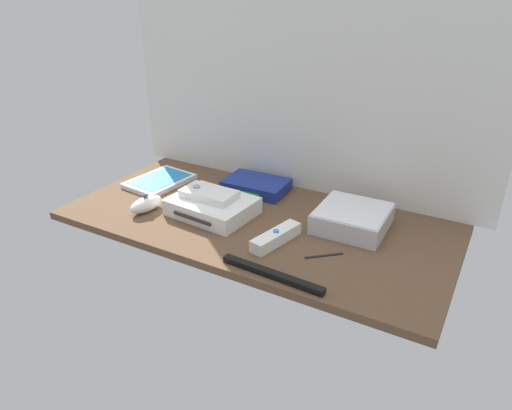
# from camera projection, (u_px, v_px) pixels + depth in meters

# --- Properties ---
(ground_plane) EXTENTS (1.00, 0.48, 0.02)m
(ground_plane) POSITION_uv_depth(u_px,v_px,m) (256.00, 222.00, 1.23)
(ground_plane) COLOR brown
(ground_plane) RESTS_ON ground
(back_wall) EXTENTS (1.10, 0.01, 0.64)m
(back_wall) POSITION_uv_depth(u_px,v_px,m) (301.00, 78.00, 1.28)
(back_wall) COLOR silver
(back_wall) RESTS_ON ground
(game_console) EXTENTS (0.22, 0.18, 0.04)m
(game_console) POSITION_uv_depth(u_px,v_px,m) (213.00, 206.00, 1.24)
(game_console) COLOR white
(game_console) RESTS_ON ground_plane
(mini_computer) EXTENTS (0.17, 0.17, 0.05)m
(mini_computer) POSITION_uv_depth(u_px,v_px,m) (352.00, 218.00, 1.17)
(mini_computer) COLOR silver
(mini_computer) RESTS_ON ground_plane
(game_case) EXTENTS (0.16, 0.20, 0.02)m
(game_case) POSITION_uv_depth(u_px,v_px,m) (160.00, 181.00, 1.43)
(game_case) COLOR white
(game_case) RESTS_ON ground_plane
(network_router) EXTENTS (0.18, 0.13, 0.03)m
(network_router) POSITION_uv_depth(u_px,v_px,m) (256.00, 185.00, 1.38)
(network_router) COLOR navy
(network_router) RESTS_ON ground_plane
(remote_wand) EXTENTS (0.07, 0.15, 0.03)m
(remote_wand) POSITION_uv_depth(u_px,v_px,m) (276.00, 237.00, 1.11)
(remote_wand) COLOR white
(remote_wand) RESTS_ON ground_plane
(remote_nunchuk) EXTENTS (0.06, 0.11, 0.05)m
(remote_nunchuk) POSITION_uv_depth(u_px,v_px,m) (146.00, 204.00, 1.26)
(remote_nunchuk) COLOR white
(remote_nunchuk) RESTS_ON ground_plane
(remote_classic_pad) EXTENTS (0.14, 0.08, 0.02)m
(remote_classic_pad) POSITION_uv_depth(u_px,v_px,m) (209.00, 194.00, 1.24)
(remote_classic_pad) COLOR white
(remote_classic_pad) RESTS_ON game_console
(sensor_bar) EXTENTS (0.24, 0.03, 0.01)m
(sensor_bar) POSITION_uv_depth(u_px,v_px,m) (272.00, 274.00, 0.99)
(sensor_bar) COLOR black
(sensor_bar) RESTS_ON ground_plane
(stylus_pen) EXTENTS (0.07, 0.06, 0.01)m
(stylus_pen) POSITION_uv_depth(u_px,v_px,m) (324.00, 255.00, 1.06)
(stylus_pen) COLOR black
(stylus_pen) RESTS_ON ground_plane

